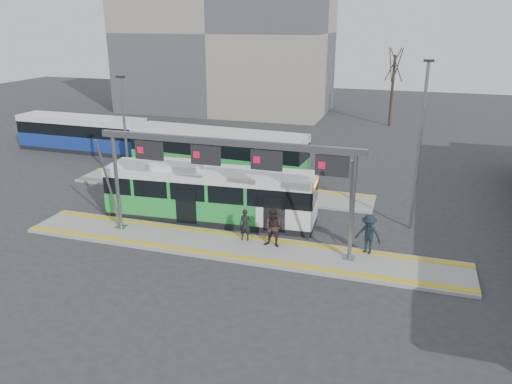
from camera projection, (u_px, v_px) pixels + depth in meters
The scene contains 18 objects.
ground at pixel (235, 248), 24.35m from camera, with size 120.00×120.00×0.00m, color #2D2D30.
platform_main at pixel (235, 247), 24.33m from camera, with size 22.00×3.00×0.15m, color gray.
platform_second at pixel (219, 188), 32.66m from camera, with size 20.00×3.00×0.15m, color gray.
tactile_main at pixel (235, 245), 24.30m from camera, with size 22.00×2.65×0.02m.
tactile_second at pixel (225, 182), 33.67m from camera, with size 20.00×0.35×0.02m.
gantry at pixel (228, 161), 23.26m from camera, with size 13.00×1.68×5.20m.
apartment_block at pixel (225, 31), 57.68m from camera, with size 24.50×12.50×18.40m.
hero_bus at pixel (210, 194), 27.41m from camera, with size 11.69×3.20×3.18m.
bg_bus_green at pixel (218, 153), 35.32m from camera, with size 12.87×3.55×3.18m.
bg_bus_blue at pixel (82, 134), 41.72m from camera, with size 11.18×2.69×2.90m.
passenger_a at pixel (245, 225), 24.66m from camera, with size 0.58×0.38×1.59m, color black.
passenger_b at pixel (274, 228), 23.89m from camera, with size 0.93×0.73×1.92m, color #2D1E1E.
passenger_c at pixel (368, 234), 23.20m from camera, with size 1.25×0.72×1.93m, color black.
tree_left at pixel (272, 59), 52.08m from camera, with size 1.40×1.40×8.67m.
tree_mid at pixel (394, 65), 49.95m from camera, with size 1.40×1.40×8.09m.
tree_far at pixel (148, 60), 56.30m from camera, with size 1.40×1.40×8.07m.
lamp_west at pixel (125, 134), 30.33m from camera, with size 0.50×0.25×7.42m.
lamp_east at pixel (420, 144), 25.12m from camera, with size 0.50×0.25×8.76m.
Camera 1 is at (7.62, -20.74, 10.65)m, focal length 35.00 mm.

